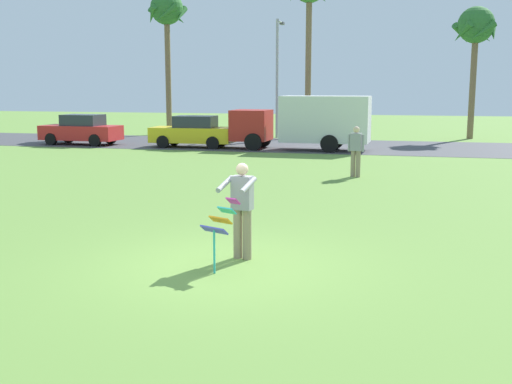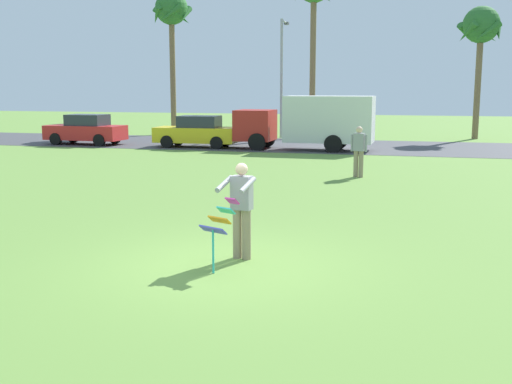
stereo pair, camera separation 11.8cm
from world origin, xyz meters
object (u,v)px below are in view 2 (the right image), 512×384
Objects in this scene: person_kite_flyer at (241,207)px; parked_car_red at (86,130)px; parked_truck_red_cab at (312,121)px; streetlight_pole at (282,71)px; palm_tree_centre_far at (481,30)px; person_walker_near at (359,150)px; palm_tree_left_near at (171,15)px; parked_car_yellow at (197,132)px; kite_held at (220,223)px.

person_kite_flyer is 24.23m from parked_car_red.
streetlight_pole reaches higher than parked_truck_red_cab.
streetlight_pole is at bearing -169.93° from palm_tree_centre_far.
person_kite_flyer and person_walker_near have the same top height.
palm_tree_left_near reaches higher than palm_tree_centre_far.
person_walker_near is at bearing -44.13° from parked_car_yellow.
parked_truck_red_cab is at bearing -0.00° from parked_car_yellow.
parked_car_red reaches higher than kite_held.
parked_car_red is 23.05m from palm_tree_centre_far.
parked_car_red is 2.46× the size of person_walker_near.
parked_truck_red_cab is at bearing -132.26° from palm_tree_centre_far.
parked_car_yellow is at bearing -61.01° from palm_tree_left_near.
parked_car_yellow reaches higher than kite_held.
person_walker_near is (-5.17, -17.78, -5.35)m from palm_tree_centre_far.
parked_truck_red_cab is at bearing 0.01° from parked_car_red.
palm_tree_centre_far is (14.15, 9.06, 5.51)m from parked_car_yellow.
parked_car_red is 0.63× the size of parked_truck_red_cab.
palm_tree_centre_far reaches higher than person_walker_near.
parked_car_yellow is 11.99m from palm_tree_left_near.
palm_tree_centre_far is at bearing 23.90° from parked_car_red.
parked_car_red is 11.11m from palm_tree_left_near.
palm_tree_left_near is 23.11m from person_walker_near.
palm_tree_left_near reaches higher than person_walker_near.
parked_car_yellow is 2.45× the size of person_walker_near.
parked_car_red is 0.47× the size of palm_tree_left_near.
parked_car_red is 12.24m from parked_truck_red_cab.
kite_held is 24.81m from parked_car_red.
palm_tree_left_near reaches higher than parked_car_yellow.
kite_held is (-0.14, -0.82, -0.13)m from person_kite_flyer.
parked_truck_red_cab is (-1.89, 20.41, 0.59)m from kite_held.
person_kite_flyer is 0.19× the size of palm_tree_left_near.
person_kite_flyer is 0.23× the size of palm_tree_centre_far.
parked_truck_red_cab is 8.12m from streetlight_pole.
person_kite_flyer is at bearing -84.08° from parked_truck_red_cab.
parked_truck_red_cab reaches higher than person_kite_flyer.
palm_tree_centre_far is at bearing 73.79° from person_walker_near.
palm_tree_left_near is 8.58m from streetlight_pole.
streetlight_pole is (9.17, 7.06, 3.22)m from parked_car_red.
parked_car_red is at bearing 124.68° from kite_held.
parked_car_yellow is 0.47× the size of palm_tree_left_near.
palm_tree_left_near is at bearing 141.14° from parked_truck_red_cab.
palm_tree_left_near is at bearing 114.27° from person_kite_flyer.
streetlight_pole is at bearing 100.21° from kite_held.
person_walker_near is at bearing -106.21° from palm_tree_centre_far.
palm_tree_centre_far reaches higher than streetlight_pole.
palm_tree_centre_far is at bearing 77.78° from person_kite_flyer.
person_kite_flyer is at bearing -67.92° from parked_car_yellow.
person_walker_near is at bearing -70.59° from parked_truck_red_cab.
palm_tree_left_near is (-12.57, 29.01, 6.79)m from kite_held.
person_walker_near is at bearing -51.55° from palm_tree_left_near.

